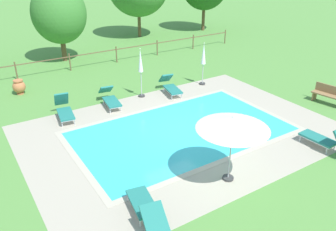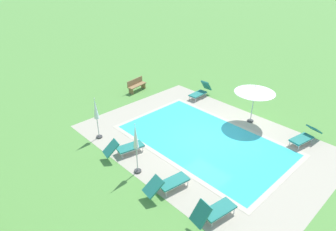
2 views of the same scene
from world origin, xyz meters
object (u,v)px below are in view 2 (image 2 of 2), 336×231
object	(u,v)px
sun_lounger_north_end	(125,147)
sun_lounger_north_near_steps	(168,183)
patio_umbrella_open_foreground	(255,89)
sun_lounger_north_far	(214,211)
patio_umbrella_closed_row_west	(136,141)
patio_umbrella_closed_row_mid_west	(96,112)
sun_lounger_north_mid	(200,92)
sun_lounger_south_mid	(305,136)
wooden_bench_lawn_side	(136,85)

from	to	relation	value
sun_lounger_north_end	sun_lounger_north_near_steps	bearing A→B (deg)	175.97
sun_lounger_north_near_steps	patio_umbrella_open_foreground	world-z (taller)	patio_umbrella_open_foreground
sun_lounger_north_far	patio_umbrella_open_foreground	bearing A→B (deg)	-67.30
patio_umbrella_closed_row_west	sun_lounger_north_end	bearing A→B (deg)	-14.94
patio_umbrella_open_foreground	patio_umbrella_closed_row_mid_west	xyz separation A→B (m)	(4.58, 7.27, -0.50)
sun_lounger_north_mid	sun_lounger_north_end	bearing A→B (deg)	103.34
sun_lounger_south_mid	patio_umbrella_closed_row_west	distance (m)	8.76
sun_lounger_north_near_steps	sun_lounger_north_end	size ratio (longest dim) A/B	1.01
patio_umbrella_closed_row_mid_west	sun_lounger_north_end	bearing A→B (deg)	-176.89
sun_lounger_north_mid	sun_lounger_south_mid	world-z (taller)	sun_lounger_north_mid
sun_lounger_north_mid	patio_umbrella_open_foreground	size ratio (longest dim) A/B	0.81
sun_lounger_south_mid	patio_umbrella_open_foreground	size ratio (longest dim) A/B	0.92
sun_lounger_north_mid	patio_umbrella_closed_row_west	distance (m)	8.74
sun_lounger_north_end	patio_umbrella_open_foreground	xyz separation A→B (m)	(-2.43, -7.15, 1.64)
sun_lounger_north_end	patio_umbrella_closed_row_west	distance (m)	1.96
patio_umbrella_open_foreground	patio_umbrella_closed_row_west	size ratio (longest dim) A/B	0.92
sun_lounger_north_end	patio_umbrella_open_foreground	distance (m)	7.73
patio_umbrella_open_foreground	sun_lounger_north_end	bearing A→B (deg)	71.21
sun_lounger_north_far	patio_umbrella_closed_row_west	xyz separation A→B (m)	(3.98, 0.32, 1.22)
sun_lounger_north_end	sun_lounger_south_mid	distance (m)	9.14
patio_umbrella_closed_row_west	wooden_bench_lawn_side	bearing A→B (deg)	-37.92
sun_lounger_north_far	sun_lounger_south_mid	distance (m)	7.34
sun_lounger_north_mid	patio_umbrella_open_foreground	bearing A→B (deg)	173.67
sun_lounger_north_end	sun_lounger_south_mid	bearing A→B (deg)	-127.26
sun_lounger_north_far	patio_umbrella_closed_row_west	distance (m)	4.18
patio_umbrella_closed_row_west	patio_umbrella_closed_row_mid_west	bearing A→B (deg)	-4.36
sun_lounger_north_far	sun_lounger_north_end	size ratio (longest dim) A/B	0.93
sun_lounger_north_end	patio_umbrella_closed_row_mid_west	distance (m)	2.43
sun_lounger_north_near_steps	patio_umbrella_open_foreground	xyz separation A→B (m)	(0.80, -7.38, 1.65)
sun_lounger_north_near_steps	sun_lounger_north_far	xyz separation A→B (m)	(-2.22, -0.16, 0.03)
sun_lounger_north_near_steps	wooden_bench_lawn_side	distance (m)	10.36
sun_lounger_north_mid	patio_umbrella_closed_row_west	bearing A→B (deg)	112.24
patio_umbrella_open_foreground	wooden_bench_lawn_side	world-z (taller)	patio_umbrella_open_foreground
sun_lounger_north_mid	wooden_bench_lawn_side	bearing A→B (deg)	33.07
sun_lounger_north_near_steps	sun_lounger_south_mid	distance (m)	7.84
sun_lounger_north_end	patio_umbrella_closed_row_west	bearing A→B (deg)	165.06
sun_lounger_north_mid	patio_umbrella_closed_row_west	world-z (taller)	patio_umbrella_closed_row_west
sun_lounger_north_end	patio_umbrella_closed_row_west	size ratio (longest dim) A/B	0.83
sun_lounger_north_far	patio_umbrella_closed_row_west	world-z (taller)	patio_umbrella_closed_row_west
sun_lounger_north_near_steps	sun_lounger_north_end	bearing A→B (deg)	-4.03
wooden_bench_lawn_side	sun_lounger_north_far	bearing A→B (deg)	154.84
sun_lounger_north_end	patio_umbrella_closed_row_mid_west	bearing A→B (deg)	3.11
sun_lounger_north_near_steps	sun_lounger_south_mid	size ratio (longest dim) A/B	0.99
sun_lounger_north_near_steps	patio_umbrella_open_foreground	size ratio (longest dim) A/B	0.91
sun_lounger_north_near_steps	patio_umbrella_open_foreground	bearing A→B (deg)	-83.79
sun_lounger_north_mid	patio_umbrella_open_foreground	distance (m)	4.56
patio_umbrella_open_foreground	patio_umbrella_closed_row_west	bearing A→B (deg)	82.72
sun_lounger_north_far	patio_umbrella_closed_row_mid_west	bearing A→B (deg)	0.36
patio_umbrella_open_foreground	wooden_bench_lawn_side	distance (m)	8.45
sun_lounger_north_far	patio_umbrella_open_foreground	world-z (taller)	patio_umbrella_open_foreground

